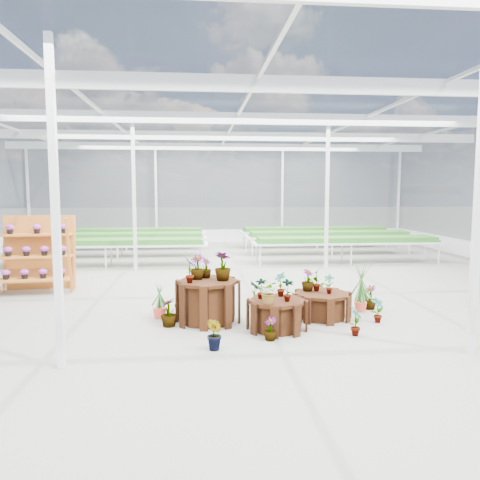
{
  "coord_description": "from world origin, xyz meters",
  "views": [
    {
      "loc": [
        -1.1,
        -10.5,
        2.45
      ],
      "look_at": [
        -0.1,
        0.39,
        1.3
      ],
      "focal_mm": 35.0,
      "sensor_mm": 36.0,
      "label": 1
    }
  ],
  "objects": [
    {
      "name": "plinth_tall",
      "position": [
        -0.91,
        -1.93,
        0.4
      ],
      "size": [
        1.34,
        1.34,
        0.8
      ],
      "primitive_type": "cylinder",
      "rotation": [
        0.0,
        0.0,
        -0.16
      ],
      "color": "black",
      "rests_on": "ground"
    },
    {
      "name": "nursery_benches",
      "position": [
        0.0,
        7.2,
        0.42
      ],
      "size": [
        16.0,
        7.0,
        0.84
      ],
      "primitive_type": null,
      "color": "silver",
      "rests_on": "ground"
    },
    {
      "name": "greenhouse_shell",
      "position": [
        0.0,
        0.0,
        2.25
      ],
      "size": [
        18.0,
        24.0,
        4.5
      ],
      "primitive_type": null,
      "color": "white",
      "rests_on": "ground"
    },
    {
      "name": "plinth_low",
      "position": [
        1.29,
        -1.83,
        0.25
      ],
      "size": [
        1.13,
        1.13,
        0.5
      ],
      "primitive_type": "cylinder",
      "rotation": [
        0.0,
        0.0,
        0.02
      ],
      "color": "black",
      "rests_on": "ground"
    },
    {
      "name": "nursery_plants",
      "position": [
        0.09,
        -1.62,
        0.49
      ],
      "size": [
        4.68,
        3.26,
        1.35
      ],
      "color": "#2C6222",
      "rests_on": "ground"
    },
    {
      "name": "ground_plane",
      "position": [
        0.0,
        0.0,
        0.0
      ],
      "size": [
        24.0,
        24.0,
        0.0
      ],
      "primitive_type": "plane",
      "color": "gray",
      "rests_on": "ground"
    },
    {
      "name": "steel_frame",
      "position": [
        0.0,
        0.0,
        2.25
      ],
      "size": [
        18.0,
        24.0,
        4.5
      ],
      "primitive_type": null,
      "color": "silver",
      "rests_on": "ground"
    },
    {
      "name": "shelf_rack",
      "position": [
        -4.98,
        1.1,
        0.92
      ],
      "size": [
        1.82,
        1.06,
        1.85
      ],
      "primitive_type": null,
      "rotation": [
        0.0,
        0.0,
        0.08
      ],
      "color": "#AB6022",
      "rests_on": "ground"
    },
    {
      "name": "plinth_mid",
      "position": [
        0.29,
        -2.53,
        0.27
      ],
      "size": [
        1.26,
        1.26,
        0.55
      ],
      "primitive_type": "cylinder",
      "rotation": [
        0.0,
        0.0,
        -0.25
      ],
      "color": "black",
      "rests_on": "ground"
    }
  ]
}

